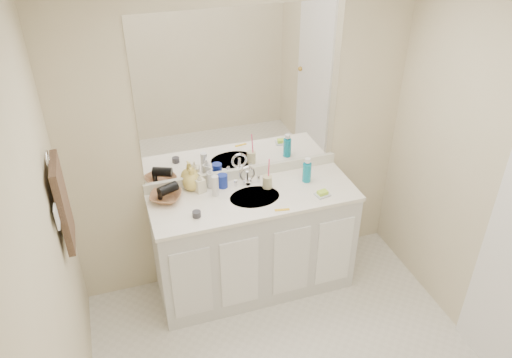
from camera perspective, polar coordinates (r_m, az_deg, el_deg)
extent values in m
cube|color=white|center=(2.12, 8.72, 17.77)|extent=(2.60, 2.60, 0.02)
cube|color=beige|center=(3.69, -1.59, 4.54)|extent=(2.60, 0.02, 2.40)
cube|color=beige|center=(2.54, -22.09, -13.34)|extent=(0.02, 2.60, 2.40)
cube|color=silver|center=(3.90, -0.23, -7.40)|extent=(1.50, 0.55, 0.85)
cube|color=white|center=(3.64, -0.25, -2.06)|extent=(1.52, 0.57, 0.03)
cube|color=silver|center=(3.82, -1.46, 0.71)|extent=(1.52, 0.03, 0.08)
cylinder|color=#BDB5A6|center=(3.62, -0.15, -2.19)|extent=(0.37, 0.37, 0.02)
cylinder|color=silver|center=(3.73, -1.01, 0.14)|extent=(0.02, 0.02, 0.11)
cube|color=white|center=(3.53, -1.65, 9.67)|extent=(1.48, 0.01, 1.20)
cylinder|color=navy|center=(3.70, -3.84, -0.21)|extent=(0.09, 0.09, 0.10)
cylinder|color=beige|center=(3.69, 1.30, -0.33)|extent=(0.07, 0.07, 0.10)
cylinder|color=#FD4273|center=(3.64, 1.47, 1.05)|extent=(0.02, 0.04, 0.20)
cylinder|color=#0D839E|center=(3.77, 5.84, 0.76)|extent=(0.08, 0.08, 0.15)
cube|color=silver|center=(3.66, 7.60, -1.78)|extent=(0.12, 0.10, 0.01)
cube|color=#B5E537|center=(3.65, 7.62, -1.55)|extent=(0.08, 0.06, 0.03)
cube|color=gold|center=(3.48, 3.00, -3.53)|extent=(0.11, 0.04, 0.00)
cylinder|color=#2E2D33|center=(3.43, -6.80, -4.00)|extent=(0.06, 0.06, 0.04)
cylinder|color=silver|center=(3.60, -4.69, -0.78)|extent=(0.05, 0.05, 0.16)
imported|color=silver|center=(3.69, -5.24, 0.22)|extent=(0.09, 0.09, 0.17)
imported|color=beige|center=(3.65, -6.44, -0.38)|extent=(0.09, 0.09, 0.16)
imported|color=#DBC055|center=(3.68, -7.37, 0.06)|extent=(0.17, 0.17, 0.18)
imported|color=brown|center=(3.62, -10.25, -2.00)|extent=(0.29, 0.29, 0.05)
cylinder|color=black|center=(3.59, -10.03, -1.12)|extent=(0.16, 0.12, 0.07)
torus|color=silver|center=(2.96, -22.71, 2.10)|extent=(0.01, 0.11, 0.11)
cube|color=#2E2118|center=(3.11, -21.21, -2.61)|extent=(0.04, 0.32, 0.55)
cube|color=white|center=(2.92, -21.82, -4.02)|extent=(0.01, 0.08, 0.13)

